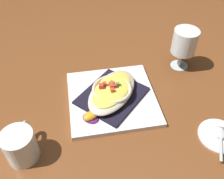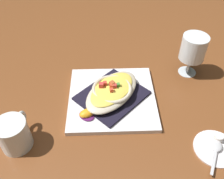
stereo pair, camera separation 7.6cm
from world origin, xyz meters
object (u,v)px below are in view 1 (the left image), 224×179
gratin_dish (112,90)px  coffee_mug (21,146)px  creamer_saucer (219,135)px  spoon (221,135)px  square_plate (112,98)px  creamer_cup_0 (221,125)px  stemmed_glass (184,43)px  orange_garnish (91,116)px

gratin_dish → coffee_mug: coffee_mug is taller
creamer_saucer → spoon: 0.01m
coffee_mug → creamer_saucer: bearing=2.4°
square_plate → creamer_cup_0: bearing=-24.4°
coffee_mug → creamer_saucer: (0.52, 0.02, -0.03)m
gratin_dish → stemmed_glass: stemmed_glass is taller
coffee_mug → spoon: coffee_mug is taller
creamer_saucer → spoon: size_ratio=1.09×
stemmed_glass → creamer_saucer: stemmed_glass is taller
orange_garnish → creamer_cup_0: orange_garnish is taller
square_plate → creamer_cup_0: creamer_cup_0 is taller
orange_garnish → creamer_cup_0: size_ratio=2.49×
coffee_mug → spoon: bearing=1.8°
spoon → coffee_mug: bearing=-178.2°
orange_garnish → spoon: (0.35, -0.08, -0.01)m
orange_garnish → creamer_saucer: orange_garnish is taller
orange_garnish → creamer_cup_0: 0.36m
coffee_mug → stemmed_glass: stemmed_glass is taller
orange_garnish → coffee_mug: size_ratio=0.53×
orange_garnish → spoon: size_ratio=0.56×
creamer_saucer → spoon: spoon is taller
coffee_mug → creamer_cup_0: 0.54m
stemmed_glass → creamer_saucer: 0.32m
square_plate → creamer_saucer: bearing=-29.0°
spoon → creamer_saucer: bearing=69.7°
coffee_mug → gratin_dish: bearing=36.8°
orange_garnish → creamer_saucer: size_ratio=0.52×
square_plate → stemmed_glass: (0.25, 0.15, 0.09)m
square_plate → coffee_mug: bearing=-143.2°
orange_garnish → coffee_mug: bearing=-150.6°
stemmed_glass → coffee_mug: bearing=-146.2°
gratin_dish → coffee_mug: 0.30m
spoon → square_plate: bearing=150.1°
spoon → gratin_dish: bearing=150.1°
gratin_dish → spoon: (0.28, -0.16, -0.03)m
gratin_dish → orange_garnish: size_ratio=3.98×
square_plate → spoon: (0.28, -0.16, 0.01)m
gratin_dish → spoon: 0.33m
gratin_dish → creamer_saucer: gratin_dish is taller
gratin_dish → coffee_mug: (-0.24, -0.18, -0.00)m
coffee_mug → creamer_saucer: size_ratio=0.98×
creamer_cup_0 → gratin_dish: bearing=155.6°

